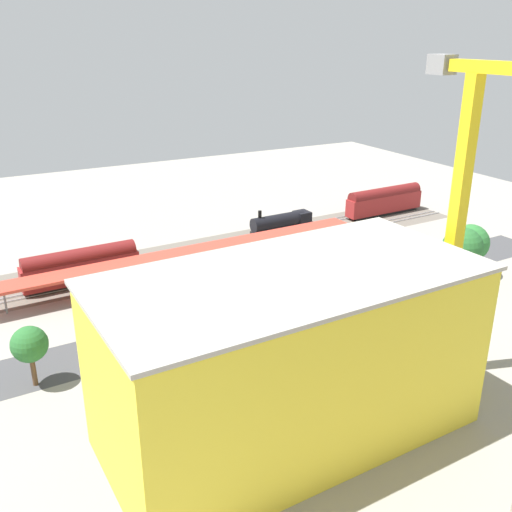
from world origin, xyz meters
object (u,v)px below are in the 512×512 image
object	(u,v)px
parked_car_0	(378,267)
street_tree_1	(470,243)
freight_coach_far	(81,266)
tower_crane	(483,201)
passenger_coach	(384,200)
parked_car_1	(346,275)
parked_car_4	(232,303)
traffic_light	(209,313)
street_tree_2	(462,247)
platform_canopy_near	(189,252)
construction_building	(290,358)
locomotive	(284,223)
street_tree_3	(29,345)
box_truck_0	(160,378)
parked_car_2	(311,285)
parked_car_5	(187,312)
parked_car_3	(275,292)
street_tree_0	(377,263)

from	to	relation	value
parked_car_0	street_tree_1	xyz separation A→B (m)	(-11.40, 8.43, 5.05)
freight_coach_far	tower_crane	world-z (taller)	tower_crane
passenger_coach	tower_crane	world-z (taller)	tower_crane
parked_car_0	parked_car_1	distance (m)	6.76
parked_car_4	traffic_light	bearing A→B (deg)	47.55
passenger_coach	parked_car_1	xyz separation A→B (m)	(28.95, 25.19, -2.50)
parked_car_0	street_tree_2	size ratio (longest dim) A/B	0.45
parked_car_0	parked_car_1	size ratio (longest dim) A/B	0.92
platform_canopy_near	freight_coach_far	world-z (taller)	freight_coach_far
parked_car_4	construction_building	xyz separation A→B (m)	(7.23, 27.55, 7.62)
freight_coach_far	street_tree_1	size ratio (longest dim) A/B	2.08
locomotive	tower_crane	size ratio (longest dim) A/B	0.41
passenger_coach	parked_car_1	bearing A→B (deg)	41.02
street_tree_2	street_tree_3	distance (m)	64.12
tower_crane	box_truck_0	xyz separation A→B (m)	(30.22, -14.48, -19.81)
parked_car_1	parked_car_2	xyz separation A→B (m)	(7.10, 0.74, 0.02)
parked_car_4	traffic_light	distance (m)	11.03
platform_canopy_near	parked_car_2	xyz separation A→B (m)	(-14.38, 14.65, -3.22)
parked_car_4	street_tree_2	xyz separation A→B (m)	(-35.77, 8.93, 5.22)
locomotive	passenger_coach	size ratio (longest dim) A/B	0.75
parked_car_5	street_tree_1	size ratio (longest dim) A/B	0.54
parked_car_0	street_tree_3	world-z (taller)	street_tree_3
freight_coach_far	street_tree_2	world-z (taller)	street_tree_2
freight_coach_far	box_truck_0	world-z (taller)	freight_coach_far
platform_canopy_near	construction_building	bearing A→B (deg)	81.14
passenger_coach	parked_car_1	size ratio (longest dim) A/B	4.28
parked_car_4	tower_crane	world-z (taller)	tower_crane
platform_canopy_near	parked_car_2	distance (m)	20.78
parked_car_1	street_tree_3	xyz separation A→B (m)	(49.14, 7.82, 4.48)
freight_coach_far	parked_car_2	bearing A→B (deg)	148.38
box_truck_0	street_tree_2	distance (m)	52.50
parked_car_0	street_tree_1	bearing A→B (deg)	143.53
passenger_coach	parked_car_0	world-z (taller)	passenger_coach
parked_car_2	parked_car_4	xyz separation A→B (m)	(13.73, 0.06, 0.08)
street_tree_2	parked_car_2	bearing A→B (deg)	-22.20
parked_car_3	construction_building	distance (m)	32.43
parked_car_0	box_truck_0	size ratio (longest dim) A/B	0.46
locomotive	tower_crane	xyz separation A→B (m)	(10.26, 55.43, 19.59)
construction_building	street_tree_2	xyz separation A→B (m)	(-43.01, -18.62, -2.41)
freight_coach_far	street_tree_3	distance (m)	28.46
parked_car_4	construction_building	distance (m)	29.49
street_tree_0	street_tree_2	world-z (taller)	street_tree_2
street_tree_3	locomotive	bearing A→B (deg)	-147.89
parked_car_0	tower_crane	distance (m)	39.12
traffic_light	parked_car_3	bearing A→B (deg)	-150.83
parked_car_3	street_tree_1	bearing A→B (deg)	165.90
street_tree_1	street_tree_2	size ratio (longest dim) A/B	0.96
platform_canopy_near	parked_car_5	size ratio (longest dim) A/B	13.28
street_tree_3	box_truck_0	bearing A→B (deg)	146.77
parked_car_4	parked_car_2	bearing A→B (deg)	-179.74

